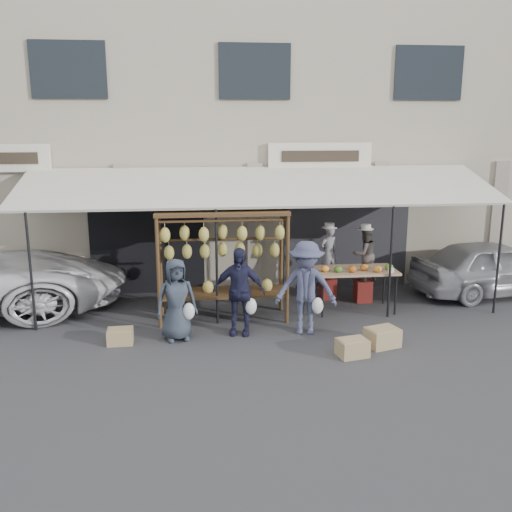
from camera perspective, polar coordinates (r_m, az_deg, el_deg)
The scene contains 16 objects.
ground_plane at distance 10.49m, azimuth 1.96°, elevation -8.67°, with size 90.00×90.00×0.00m, color #2D2D30.
shophouse at distance 16.18m, azimuth -1.32°, elevation 12.33°, with size 24.00×6.15×7.30m.
awning at distance 12.06m, azimuth 0.53°, elevation 6.88°, with size 10.00×2.35×2.92m.
banana_rack at distance 11.27m, azimuth -3.38°, elevation 1.19°, with size 2.60×0.90×2.24m.
produce_table at distance 12.10m, azimuth 9.95°, elevation -1.50°, with size 1.70×0.90×1.04m.
vendor_left at distance 12.83m, azimuth 7.28°, elevation 0.38°, with size 0.43×0.28×1.18m, color gray.
vendor_right at distance 12.74m, azimuth 10.81°, elevation 0.18°, with size 0.58×0.45×1.19m, color #504945.
customer_left at distance 10.49m, azimuth -7.97°, elevation -4.35°, with size 0.75×0.48×1.53m, color #2D3541.
customer_mid at distance 10.65m, azimuth -1.73°, elevation -3.54°, with size 0.98×0.41×1.67m, color #20213C.
customer_right at distance 10.71m, azimuth 5.02°, elevation -3.19°, with size 1.15×0.66×1.78m, color #3F435F.
stool_left at distance 13.04m, azimuth 7.18°, elevation -3.19°, with size 0.34×0.34×0.48m, color maroon.
stool_right at distance 12.95m, azimuth 10.65°, elevation -3.43°, with size 0.35×0.35×0.49m, color maroon.
crate_near_a at distance 10.01m, azimuth 9.62°, elevation -9.04°, with size 0.50×0.38×0.30m, color tan.
crate_near_b at distance 10.52m, azimuth 12.51°, elevation -7.94°, with size 0.56×0.42×0.33m, color tan.
crate_far at distance 10.69m, azimuth -13.42°, elevation -7.82°, with size 0.46×0.35×0.27m, color tan.
sedan at distance 14.23m, azimuth 22.65°, elevation -1.05°, with size 1.53×3.79×1.29m, color gray.
Camera 1 is at (-1.43, -9.62, 3.92)m, focal length 40.00 mm.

